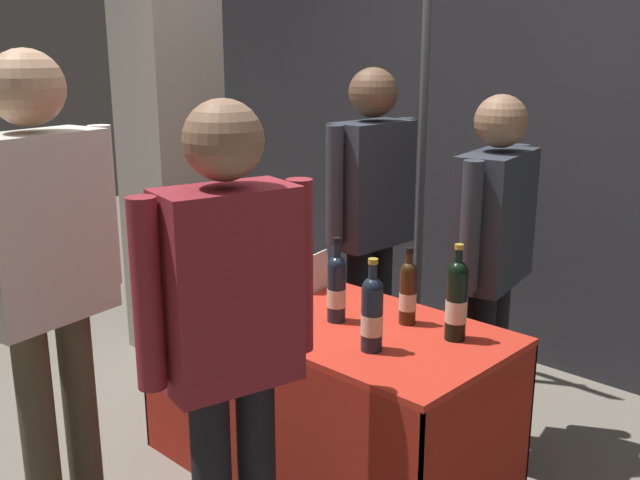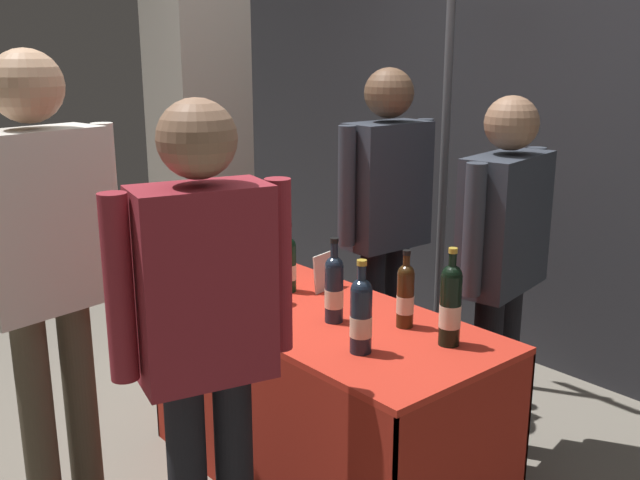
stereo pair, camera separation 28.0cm
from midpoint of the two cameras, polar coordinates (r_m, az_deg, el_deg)
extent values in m
plane|color=gray|center=(3.23, -2.61, -18.34)|extent=(12.00, 12.00, 0.00)
cube|color=#2D2D33|center=(4.15, 15.30, 8.94)|extent=(7.33, 0.12, 2.76)
cube|color=gray|center=(4.26, -13.86, 12.24)|extent=(0.45, 0.45, 3.21)
cube|color=red|center=(2.89, -2.78, -6.03)|extent=(1.52, 0.71, 0.02)
cube|color=#A32519|center=(2.85, -7.94, -14.87)|extent=(1.52, 0.01, 0.73)
cube|color=#A32519|center=(3.27, 1.79, -10.59)|extent=(1.52, 0.01, 0.73)
cube|color=#A32519|center=(3.58, -11.17, -8.56)|extent=(0.01, 0.71, 0.73)
cube|color=#A32519|center=(2.63, 9.35, -17.73)|extent=(0.01, 0.71, 0.73)
cylinder|color=black|center=(3.10, -12.22, -2.22)|extent=(0.07, 0.07, 0.25)
sphere|color=black|center=(3.07, -12.34, 0.01)|extent=(0.07, 0.07, 0.07)
cylinder|color=black|center=(3.06, -12.38, 0.67)|extent=(0.03, 0.03, 0.07)
cylinder|color=black|center=(3.05, -12.43, 1.49)|extent=(0.03, 0.03, 0.02)
cylinder|color=beige|center=(3.11, -12.20, -2.57)|extent=(0.07, 0.07, 0.08)
cylinder|color=black|center=(2.61, 7.71, -5.19)|extent=(0.08, 0.08, 0.26)
sphere|color=black|center=(2.57, 7.81, -2.50)|extent=(0.07, 0.07, 0.07)
cylinder|color=black|center=(2.56, 7.84, -1.63)|extent=(0.03, 0.03, 0.08)
cylinder|color=#B7932D|center=(2.55, 7.88, -0.57)|extent=(0.03, 0.03, 0.02)
cylinder|color=beige|center=(2.62, 7.69, -5.62)|extent=(0.08, 0.08, 0.08)
cylinder|color=#38230F|center=(2.75, 4.06, -4.55)|extent=(0.06, 0.06, 0.21)
sphere|color=#38230F|center=(2.72, 4.10, -2.44)|extent=(0.06, 0.06, 0.06)
cylinder|color=#38230F|center=(2.71, 4.12, -1.74)|extent=(0.03, 0.03, 0.07)
cylinder|color=black|center=(2.69, 4.14, -0.84)|extent=(0.03, 0.03, 0.02)
cylinder|color=beige|center=(2.76, 4.06, -4.89)|extent=(0.07, 0.07, 0.07)
cylinder|color=#192333|center=(2.77, -1.59, -4.26)|extent=(0.07, 0.07, 0.23)
sphere|color=#192333|center=(2.73, -1.61, -2.02)|extent=(0.07, 0.07, 0.07)
cylinder|color=#192333|center=(2.72, -1.62, -1.13)|extent=(0.03, 0.03, 0.09)
cylinder|color=black|center=(2.70, -1.62, -0.04)|extent=(0.03, 0.03, 0.02)
cylinder|color=beige|center=(2.77, -1.59, -4.61)|extent=(0.07, 0.07, 0.07)
cylinder|color=#38230F|center=(3.12, -10.28, -2.37)|extent=(0.08, 0.08, 0.21)
sphere|color=#38230F|center=(3.09, -10.37, -0.48)|extent=(0.07, 0.07, 0.07)
cylinder|color=#38230F|center=(3.08, -10.41, 0.26)|extent=(0.03, 0.03, 0.08)
cylinder|color=#B7932D|center=(3.07, -10.45, 1.17)|extent=(0.04, 0.04, 0.02)
cylinder|color=beige|center=(3.13, -10.27, -2.67)|extent=(0.08, 0.08, 0.07)
cylinder|color=black|center=(3.10, -5.57, -2.35)|extent=(0.06, 0.06, 0.21)
sphere|color=black|center=(3.07, -5.62, -0.51)|extent=(0.06, 0.06, 0.06)
cylinder|color=black|center=(3.06, -5.64, 0.23)|extent=(0.03, 0.03, 0.08)
cylinder|color=black|center=(3.05, -5.66, 1.14)|extent=(0.03, 0.03, 0.02)
cylinder|color=beige|center=(3.11, -5.56, -2.65)|extent=(0.07, 0.07, 0.07)
cylinder|color=#192333|center=(3.37, -8.20, -1.04)|extent=(0.08, 0.08, 0.21)
sphere|color=#192333|center=(3.35, -8.26, 0.66)|extent=(0.08, 0.08, 0.08)
cylinder|color=#192333|center=(3.34, -8.29, 1.21)|extent=(0.03, 0.03, 0.07)
cylinder|color=#B7932D|center=(3.33, -8.31, 1.91)|extent=(0.04, 0.04, 0.02)
cylinder|color=beige|center=(3.38, -8.19, -1.31)|extent=(0.08, 0.08, 0.07)
cylinder|color=#192333|center=(2.50, 0.92, -6.33)|extent=(0.08, 0.08, 0.23)
sphere|color=#192333|center=(2.46, 0.93, -3.85)|extent=(0.07, 0.07, 0.07)
cylinder|color=#192333|center=(2.45, 0.94, -2.90)|extent=(0.03, 0.03, 0.09)
cylinder|color=#B7932D|center=(2.43, 0.94, -1.73)|extent=(0.03, 0.03, 0.02)
cylinder|color=beige|center=(2.51, 0.92, -6.72)|extent=(0.08, 0.08, 0.07)
cylinder|color=silver|center=(3.29, -6.97, -3.25)|extent=(0.06, 0.06, 0.00)
cylinder|color=silver|center=(3.28, -6.99, -2.61)|extent=(0.01, 0.01, 0.07)
cone|color=silver|center=(3.26, -7.03, -1.46)|extent=(0.06, 0.06, 0.06)
cylinder|color=silver|center=(3.03, -9.90, -4.98)|extent=(0.07, 0.07, 0.00)
cylinder|color=silver|center=(3.02, -9.94, -4.28)|extent=(0.01, 0.01, 0.07)
cone|color=silver|center=(3.00, -10.00, -3.05)|extent=(0.08, 0.08, 0.06)
cylinder|color=#590C19|center=(3.00, -9.98, -3.36)|extent=(0.04, 0.04, 0.02)
cylinder|color=silver|center=(2.99, -6.46, -5.15)|extent=(0.07, 0.07, 0.00)
cylinder|color=silver|center=(2.97, -6.48, -4.45)|extent=(0.01, 0.01, 0.07)
cone|color=silver|center=(2.95, -6.52, -3.23)|extent=(0.08, 0.08, 0.06)
cube|color=silver|center=(3.13, -2.67, -2.55)|extent=(0.05, 0.16, 0.17)
cylinder|color=black|center=(3.72, 2.55, -6.40)|extent=(0.12, 0.12, 0.84)
cylinder|color=black|center=(3.61, 0.79, -7.05)|extent=(0.12, 0.12, 0.84)
cube|color=#2D333D|center=(3.46, 1.77, 4.41)|extent=(0.22, 0.42, 0.60)
sphere|color=brown|center=(3.41, 1.83, 11.55)|extent=(0.23, 0.23, 0.23)
cylinder|color=#2D333D|center=(3.64, 4.53, 5.27)|extent=(0.08, 0.08, 0.55)
cylinder|color=#2D333D|center=(3.29, -1.27, 4.26)|extent=(0.08, 0.08, 0.55)
cylinder|color=black|center=(3.39, 11.16, -9.27)|extent=(0.12, 0.12, 0.79)
cylinder|color=black|center=(3.24, 9.93, -10.43)|extent=(0.12, 0.12, 0.79)
cube|color=#2D333D|center=(3.10, 11.15, 1.65)|extent=(0.29, 0.50, 0.56)
sphere|color=#8C664C|center=(3.03, 11.54, 9.16)|extent=(0.22, 0.22, 0.22)
cylinder|color=#2D333D|center=(3.35, 12.97, 2.93)|extent=(0.08, 0.08, 0.52)
cylinder|color=#2D333D|center=(2.84, 9.06, 1.03)|extent=(0.08, 0.08, 0.52)
cube|color=maroon|center=(2.09, -11.08, -3.79)|extent=(0.29, 0.43, 0.58)
sphere|color=#8C664C|center=(2.00, -11.67, 7.70)|extent=(0.23, 0.23, 0.23)
cylinder|color=maroon|center=(2.01, -17.43, -4.25)|extent=(0.08, 0.08, 0.53)
cylinder|color=maroon|center=(2.18, -5.28, -2.16)|extent=(0.08, 0.08, 0.53)
cylinder|color=#4C4233|center=(2.82, -24.01, -14.65)|extent=(0.12, 0.12, 0.88)
cylinder|color=#4C4233|center=(2.90, -21.03, -13.48)|extent=(0.12, 0.12, 0.88)
cube|color=beige|center=(2.59, -24.14, 0.82)|extent=(0.28, 0.48, 0.63)
sphere|color=tan|center=(2.53, -25.23, 10.83)|extent=(0.24, 0.24, 0.24)
cylinder|color=beige|center=(2.73, -19.46, 2.49)|extent=(0.08, 0.08, 0.58)
cylinder|color=#47474C|center=(3.86, 5.93, 4.99)|extent=(0.04, 0.04, 2.22)
camera|label=1|loc=(0.14, -92.86, -0.76)|focal=40.54mm
camera|label=2|loc=(0.14, 87.14, 0.76)|focal=40.54mm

